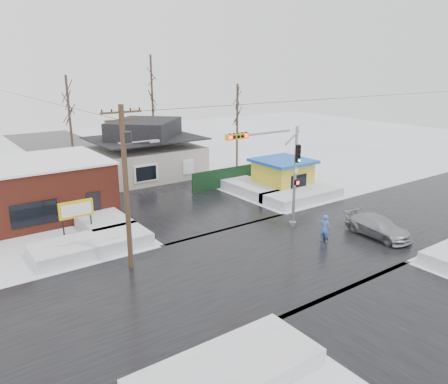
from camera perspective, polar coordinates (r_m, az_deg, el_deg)
ground at (r=26.65m, az=7.28°, el=-8.01°), size 120.00×120.00×0.00m
road_ns at (r=26.64m, az=7.28°, el=-7.99°), size 10.00×120.00×0.02m
road_ew at (r=26.64m, az=7.28°, el=-7.99°), size 120.00×10.00×0.02m
snowbank_nw at (r=27.86m, az=-16.91°, el=-6.61°), size 7.00×3.00×0.80m
snowbank_ne at (r=37.15m, az=10.19°, el=-0.41°), size 7.00×3.00×0.80m
snowbank_sw at (r=16.86m, az=0.42°, el=-22.46°), size 7.00×3.00×0.70m
snowbank_nside_w at (r=32.90m, az=-16.52°, el=-3.04°), size 3.00×8.00×0.80m
snowbank_nside_e at (r=39.39m, az=2.95°, el=0.79°), size 3.00×8.00×0.80m
traffic_signal at (r=28.85m, az=7.16°, el=3.41°), size 6.05×0.68×7.00m
utility_pole at (r=23.61m, az=-12.58°, el=1.69°), size 3.15×0.44×9.00m
brick_building at (r=35.22m, az=-25.06°, el=0.20°), size 12.20×8.20×4.12m
marquee_sign at (r=29.59m, az=-18.75°, el=-2.29°), size 2.20×0.21×2.55m
house at (r=44.61m, az=-10.19°, el=5.31°), size 10.40×8.40×5.76m
kiosk at (r=39.26m, az=7.66°, el=2.21°), size 4.60×4.60×2.88m
fence at (r=40.50m, az=0.65°, el=1.97°), size 8.00×0.12×1.80m
tree_far_left at (r=45.54m, az=-19.75°, el=11.63°), size 3.00×3.00×10.00m
tree_far_mid at (r=51.00m, az=-9.46°, el=14.53°), size 3.00×3.00×12.00m
tree_far_right at (r=47.50m, az=1.75°, el=11.74°), size 3.00×3.00×9.00m
pedestrian at (r=28.50m, az=13.02°, el=-4.69°), size 0.65×0.78×1.82m
car at (r=30.49m, az=19.46°, el=-4.31°), size 2.09×4.69×1.34m
shopping_bag at (r=29.09m, az=13.13°, el=-5.81°), size 0.30×0.22×0.35m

